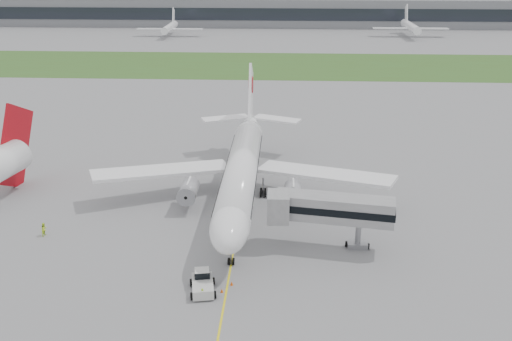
{
  "coord_description": "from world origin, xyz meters",
  "views": [
    {
      "loc": [
        6.38,
        -78.07,
        37.36
      ],
      "look_at": [
        2.31,
        2.0,
        6.3
      ],
      "focal_mm": 40.0,
      "sensor_mm": 36.0,
      "label": 1
    }
  ],
  "objects_px": {
    "ground_crew_near": "(202,295)",
    "neighbor_aircraft": "(0,163)",
    "jet_bridge": "(326,209)",
    "airliner": "(242,167)",
    "pushback_tug": "(203,283)"
  },
  "relations": [
    {
      "from": "airliner",
      "to": "ground_crew_near",
      "type": "height_order",
      "value": "airliner"
    },
    {
      "from": "pushback_tug",
      "to": "jet_bridge",
      "type": "distance_m",
      "value": 19.26
    },
    {
      "from": "pushback_tug",
      "to": "ground_crew_near",
      "type": "bearing_deg",
      "value": -92.5
    },
    {
      "from": "jet_bridge",
      "to": "neighbor_aircraft",
      "type": "distance_m",
      "value": 52.65
    },
    {
      "from": "ground_crew_near",
      "to": "jet_bridge",
      "type": "bearing_deg",
      "value": -134.83
    },
    {
      "from": "ground_crew_near",
      "to": "neighbor_aircraft",
      "type": "bearing_deg",
      "value": -34.58
    },
    {
      "from": "pushback_tug",
      "to": "ground_crew_near",
      "type": "relative_size",
      "value": 2.95
    },
    {
      "from": "ground_crew_near",
      "to": "neighbor_aircraft",
      "type": "xyz_separation_m",
      "value": [
        -36.05,
        27.54,
        5.12
      ]
    },
    {
      "from": "airliner",
      "to": "pushback_tug",
      "type": "xyz_separation_m",
      "value": [
        -2.79,
        -25.91,
        -4.63
      ]
    },
    {
      "from": "ground_crew_near",
      "to": "neighbor_aircraft",
      "type": "relative_size",
      "value": 0.09
    },
    {
      "from": "pushback_tug",
      "to": "jet_bridge",
      "type": "height_order",
      "value": "jet_bridge"
    },
    {
      "from": "ground_crew_near",
      "to": "neighbor_aircraft",
      "type": "height_order",
      "value": "neighbor_aircraft"
    },
    {
      "from": "jet_bridge",
      "to": "airliner",
      "type": "bearing_deg",
      "value": 138.91
    },
    {
      "from": "jet_bridge",
      "to": "neighbor_aircraft",
      "type": "height_order",
      "value": "neighbor_aircraft"
    },
    {
      "from": "neighbor_aircraft",
      "to": "airliner",
      "type": "bearing_deg",
      "value": 11.71
    }
  ]
}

